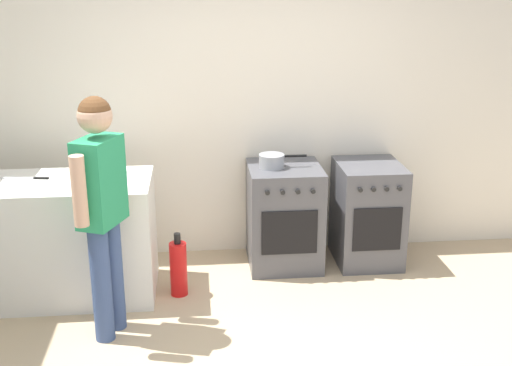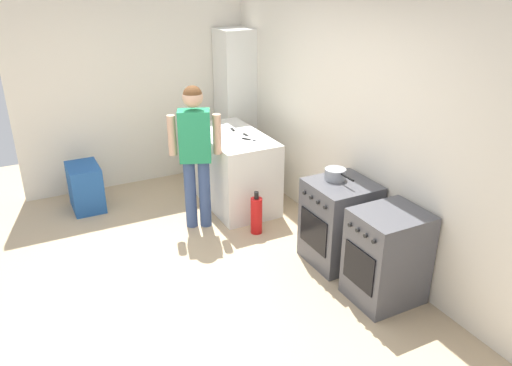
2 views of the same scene
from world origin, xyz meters
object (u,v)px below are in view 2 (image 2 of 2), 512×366
(larder_cabinet, at_px, (235,103))
(knife_bread, at_px, (230,127))
(knife_carving, at_px, (253,141))
(knife_utility, at_px, (199,126))
(oven_left, at_px, (339,222))
(fire_extinguisher, at_px, (256,215))
(person, at_px, (195,146))
(recycling_crate_upper, at_px, (84,177))
(pot, at_px, (335,174))
(knife_chef, at_px, (249,137))
(recycling_crate_lower, at_px, (87,198))
(oven_right, at_px, (387,256))

(larder_cabinet, bearing_deg, knife_bread, -29.33)
(knife_bread, bearing_deg, knife_carving, 2.41)
(knife_utility, bearing_deg, oven_left, 15.99)
(fire_extinguisher, bearing_deg, person, -131.32)
(recycling_crate_upper, xyz_separation_m, larder_cabinet, (-0.28, 2.15, 0.58))
(pot, xyz_separation_m, fire_extinguisher, (-0.76, -0.47, -0.69))
(knife_utility, bearing_deg, pot, 16.54)
(knife_chef, height_order, fire_extinguisher, knife_chef)
(fire_extinguisher, distance_m, larder_cabinet, 2.03)
(knife_carving, distance_m, recycling_crate_lower, 2.19)
(oven_left, height_order, pot, pot)
(knife_bread, xyz_separation_m, recycling_crate_lower, (-0.41, -1.76, -0.76))
(knife_utility, distance_m, recycling_crate_upper, 1.52)
(oven_left, distance_m, fire_extinguisher, 1.01)
(knife_chef, height_order, person, person)
(oven_right, distance_m, fire_extinguisher, 1.66)
(knife_carving, bearing_deg, pot, 11.48)
(oven_left, distance_m, larder_cabinet, 2.71)
(pot, xyz_separation_m, recycling_crate_upper, (-2.26, -2.04, -0.48))
(oven_right, bearing_deg, larder_cabinet, 178.26)
(knife_bread, xyz_separation_m, recycling_crate_upper, (-0.41, -1.76, -0.48))
(oven_left, relative_size, oven_right, 1.00)
(recycling_crate_lower, relative_size, larder_cabinet, 0.26)
(person, xyz_separation_m, larder_cabinet, (-1.33, 1.09, 0.03))
(knife_chef, height_order, knife_bread, same)
(oven_right, relative_size, knife_utility, 3.40)
(person, bearing_deg, recycling_crate_upper, -134.52)
(knife_utility, distance_m, fire_extinguisher, 1.47)
(knife_utility, xyz_separation_m, recycling_crate_lower, (-0.20, -1.43, -0.76))
(oven_left, relative_size, larder_cabinet, 0.42)
(oven_left, relative_size, recycling_crate_upper, 1.63)
(fire_extinguisher, height_order, larder_cabinet, larder_cabinet)
(knife_bread, height_order, larder_cabinet, larder_cabinet)
(knife_carving, relative_size, recycling_crate_lower, 0.58)
(knife_utility, height_order, knife_bread, same)
(larder_cabinet, bearing_deg, oven_left, -2.20)
(fire_extinguisher, bearing_deg, knife_utility, -173.71)
(knife_chef, height_order, knife_carving, same)
(oven_right, xyz_separation_m, pot, (-0.81, -0.01, 0.48))
(oven_left, bearing_deg, recycling_crate_lower, -139.05)
(recycling_crate_lower, bearing_deg, knife_utility, 82.10)
(recycling_crate_lower, relative_size, recycling_crate_upper, 1.00)
(pot, height_order, recycling_crate_lower, pot)
(pot, bearing_deg, recycling_crate_upper, -137.85)
(fire_extinguisher, bearing_deg, knife_chef, 160.47)
(recycling_crate_upper, bearing_deg, knife_chef, 64.45)
(recycling_crate_upper, relative_size, larder_cabinet, 0.26)
(knife_utility, relative_size, recycling_crate_upper, 0.48)
(oven_left, distance_m, knife_chef, 1.60)
(larder_cabinet, bearing_deg, knife_carving, -15.94)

